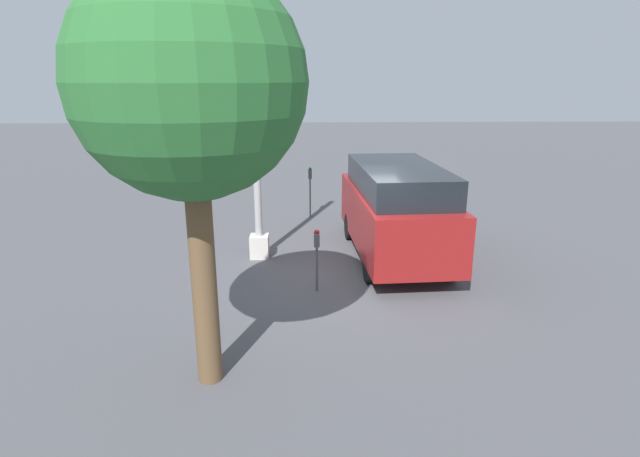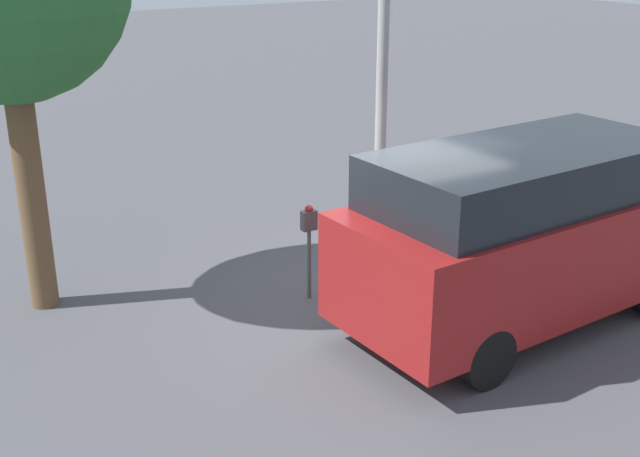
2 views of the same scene
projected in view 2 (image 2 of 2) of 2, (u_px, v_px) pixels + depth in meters
The scene contains 5 objects.
ground_plane at pixel (367, 305), 10.46m from camera, with size 80.00×80.00×0.00m, color #4C4C51.
parking_meter_near at pixel (309, 230), 10.33m from camera, with size 0.20×0.11×1.30m.
parking_meter_far at pixel (608, 155), 13.07m from camera, with size 0.20×0.11×1.56m.
lamp_post at pixel (381, 97), 11.93m from camera, with size 0.44×0.44×6.36m.
parked_van at pixel (527, 230), 9.63m from camera, with size 4.92×2.18×2.25m.
Camera 2 is at (-5.44, -7.74, 4.61)m, focal length 45.00 mm.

